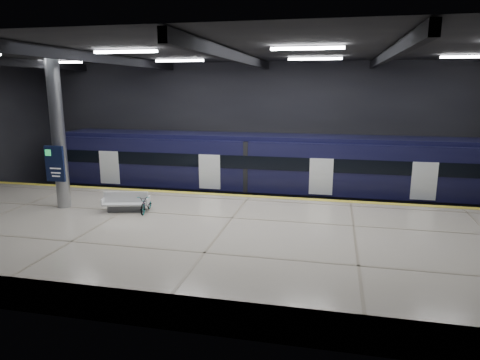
% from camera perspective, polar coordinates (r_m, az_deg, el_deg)
% --- Properties ---
extents(ground, '(30.00, 30.00, 0.00)m').
position_cam_1_polar(ground, '(19.51, -0.35, -7.28)').
color(ground, black).
rests_on(ground, ground).
extents(room_shell, '(30.10, 16.10, 8.05)m').
position_cam_1_polar(room_shell, '(18.40, -0.38, 9.75)').
color(room_shell, black).
rests_on(room_shell, ground).
extents(platform, '(30.00, 11.00, 1.10)m').
position_cam_1_polar(platform, '(17.04, -2.23, -8.29)').
color(platform, beige).
rests_on(platform, ground).
extents(safety_strip, '(30.00, 0.40, 0.01)m').
position_cam_1_polar(safety_strip, '(21.76, 1.24, -2.15)').
color(safety_strip, yellow).
rests_on(safety_strip, platform).
extents(rails, '(30.00, 1.52, 0.16)m').
position_cam_1_polar(rails, '(24.64, 2.47, -2.90)').
color(rails, gray).
rests_on(rails, ground).
extents(train, '(29.40, 2.84, 3.79)m').
position_cam_1_polar(train, '(23.91, 7.99, 1.39)').
color(train, black).
rests_on(train, ground).
extents(bench, '(2.16, 1.30, 0.89)m').
position_cam_1_polar(bench, '(19.76, -14.92, -3.16)').
color(bench, '#595B60').
rests_on(bench, platform).
extents(bicycle, '(0.74, 1.56, 0.79)m').
position_cam_1_polar(bicycle, '(19.38, -12.40, -3.08)').
color(bicycle, '#99999E').
rests_on(bicycle, platform).
extents(pannier_bag, '(0.34, 0.26, 0.35)m').
position_cam_1_polar(pannier_bag, '(19.70, -13.96, -3.57)').
color(pannier_bag, black).
rests_on(pannier_bag, platform).
extents(info_column, '(0.90, 0.78, 6.90)m').
position_cam_1_polar(info_column, '(20.86, -23.12, 5.61)').
color(info_column, '#9EA0A5').
rests_on(info_column, platform).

